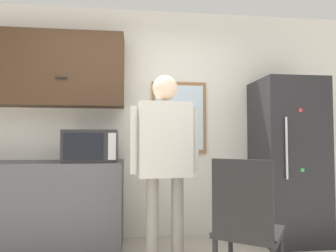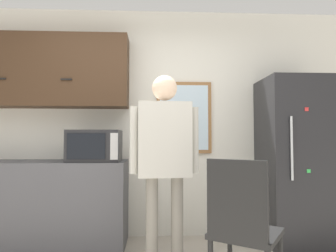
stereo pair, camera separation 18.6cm
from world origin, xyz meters
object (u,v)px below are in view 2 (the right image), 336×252
(person, at_px, (165,149))
(refrigerator, at_px, (295,160))
(chair, at_px, (242,223))
(microwave, at_px, (95,146))

(person, xyz_separation_m, refrigerator, (1.46, 0.56, -0.15))
(person, bearing_deg, refrigerator, 17.81)
(refrigerator, xyz_separation_m, chair, (-0.93, -1.11, -0.37))
(person, xyz_separation_m, chair, (0.54, -0.54, -0.51))
(microwave, xyz_separation_m, chair, (1.25, -1.03, -0.53))
(person, bearing_deg, microwave, 142.38)
(microwave, bearing_deg, refrigerator, 2.03)
(person, height_order, chair, person)
(refrigerator, bearing_deg, microwave, -177.97)
(chair, bearing_deg, person, -11.13)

